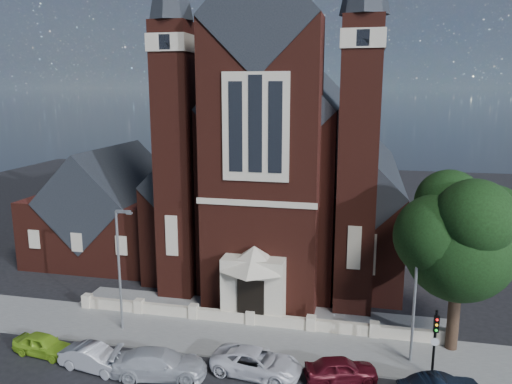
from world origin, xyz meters
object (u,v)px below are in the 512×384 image
street_tree (463,241)px  car_silver_a (95,358)px  street_lamp_right (417,287)px  car_dark_red (341,369)px  traffic_signal (435,336)px  street_lamp_left (120,263)px  car_white_suv (257,362)px  church (290,167)px  parish_hall (112,213)px  car_lime_van (43,345)px  car_silver_b (160,364)px

street_tree → car_silver_a: 21.81m
street_lamp_right → car_dark_red: street_lamp_right is taller
street_lamp_right → traffic_signal: street_lamp_right is taller
street_lamp_left → car_dark_red: 14.88m
car_white_suv → church: bearing=11.7°
church → car_white_suv: size_ratio=6.95×
parish_hall → car_white_suv: (17.63, -17.08, -3.31)m
street_lamp_right → car_lime_van: size_ratio=2.19×
church → street_lamp_left: church is taller
traffic_signal → car_white_suv: size_ratio=0.80×
car_silver_a → car_dark_red: car_silver_a is taller
parish_hall → street_lamp_left: bearing=-60.0°
traffic_signal → car_lime_van: traffic_signal is taller
street_lamp_left → traffic_signal: 19.08m
car_silver_a → car_silver_b: car_silver_b is taller
car_white_suv → car_silver_a: bearing=107.0°
car_silver_b → church: bearing=-18.4°
street_lamp_left → car_silver_b: size_ratio=1.57×
church → traffic_signal: size_ratio=8.72×
church → car_lime_van: 26.40m
car_white_suv → car_dark_red: size_ratio=1.28×
traffic_signal → car_silver_b: traffic_signal is taller
street_tree → street_lamp_left: (-20.51, -1.71, -2.36)m
street_tree → traffic_signal: (-1.60, -3.28, -4.38)m
church → street_tree: (12.60, -17.23, -1.23)m
street_lamp_left → car_dark_red: bearing=-10.9°
street_lamp_left → car_silver_a: size_ratio=1.98×
street_lamp_right → car_dark_red: bearing=-145.1°
church → car_silver_a: 25.74m
street_lamp_left → traffic_signal: bearing=-4.8°
street_tree → car_white_suv: size_ratio=2.13×
car_silver_a → car_lime_van: bearing=87.3°
church → car_dark_red: size_ratio=8.91×
street_lamp_right → car_lime_van: bearing=-169.9°
street_lamp_left → car_white_suv: street_lamp_left is taller
church → car_silver_b: (-3.51, -23.35, -7.44)m
street_lamp_right → traffic_signal: bearing=-60.0°
parish_hall → car_dark_red: bearing=-37.0°
car_silver_b → traffic_signal: bearing=-88.8°
street_tree → traffic_signal: bearing=-115.9°
street_lamp_right → car_silver_b: (-13.60, -4.41, -3.85)m
street_tree → car_silver_b: 18.31m
street_lamp_left → car_silver_b: 7.33m
car_white_suv → traffic_signal: bearing=-73.4°
traffic_signal → car_lime_van: 22.34m
street_tree → car_silver_a: (-19.92, -6.28, -6.29)m
street_lamp_left → street_lamp_right: size_ratio=1.00×
parish_hall → car_white_suv: size_ratio=2.43×
street_lamp_right → car_lime_van: 21.93m
street_lamp_right → car_silver_a: 18.42m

